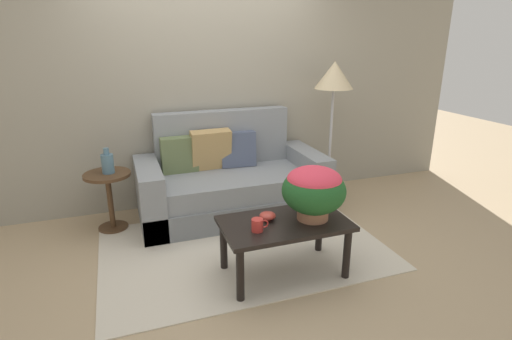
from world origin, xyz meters
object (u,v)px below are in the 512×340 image
at_px(side_table, 109,191).
at_px(potted_plant, 314,189).
at_px(couch, 230,183).
at_px(table_vase, 108,163).
at_px(floor_lamp, 334,82).
at_px(snack_bowl, 268,216).
at_px(coffee_table, 284,230).
at_px(coffee_mug, 258,225).

distance_m(side_table, potted_plant, 2.04).
height_order(couch, table_vase, couch).
bearing_deg(potted_plant, table_vase, 138.62).
bearing_deg(table_vase, floor_lamp, -0.06).
bearing_deg(side_table, table_vase, 2.36).
distance_m(side_table, snack_bowl, 1.71).
distance_m(coffee_table, potted_plant, 0.40).
xyz_separation_m(side_table, coffee_mug, (1.04, -1.38, 0.11)).
height_order(coffee_table, floor_lamp, floor_lamp).
bearing_deg(potted_plant, coffee_table, 173.61).
bearing_deg(snack_bowl, coffee_mug, -132.58).
relative_size(coffee_mug, table_vase, 0.54).
height_order(coffee_table, table_vase, table_vase).
bearing_deg(snack_bowl, potted_plant, -15.07).
bearing_deg(snack_bowl, side_table, 133.73).
bearing_deg(floor_lamp, potted_plant, -123.97).
height_order(coffee_mug, snack_bowl, coffee_mug).
bearing_deg(coffee_table, snack_bowl, 150.04).
relative_size(side_table, table_vase, 2.38).
bearing_deg(floor_lamp, coffee_mug, -134.86).
bearing_deg(floor_lamp, table_vase, 179.94).
bearing_deg(couch, coffee_table, -86.77).
xyz_separation_m(potted_plant, coffee_mug, (-0.48, -0.05, -0.20)).
height_order(couch, floor_lamp, floor_lamp).
height_order(coffee_table, potted_plant, potted_plant).
height_order(side_table, potted_plant, potted_plant).
relative_size(floor_lamp, table_vase, 6.40).
bearing_deg(potted_plant, side_table, 138.98).
xyz_separation_m(couch, snack_bowl, (-0.04, -1.23, 0.17)).
xyz_separation_m(side_table, floor_lamp, (2.41, -0.00, 0.95)).
xyz_separation_m(coffee_mug, snack_bowl, (0.14, 0.15, -0.01)).
height_order(couch, snack_bowl, couch).
relative_size(couch, table_vase, 7.87).
relative_size(coffee_table, floor_lamp, 0.63).
bearing_deg(coffee_mug, table_vase, 126.60).
bearing_deg(coffee_mug, side_table, 127.11).
height_order(side_table, table_vase, table_vase).
bearing_deg(coffee_table, coffee_mug, -162.34).
xyz_separation_m(coffee_table, side_table, (-1.29, 1.30, 0.01)).
distance_m(side_table, coffee_mug, 1.73).
relative_size(potted_plant, snack_bowl, 3.85).
xyz_separation_m(couch, coffee_table, (0.07, -1.30, 0.06)).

